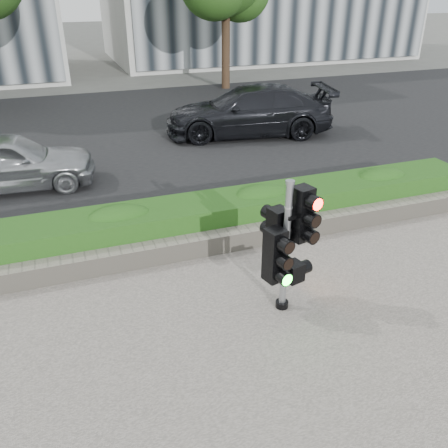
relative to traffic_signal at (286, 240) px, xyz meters
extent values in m
plane|color=#51514C|center=(-0.72, -0.07, -1.12)|extent=(120.00, 120.00, 0.00)
cube|color=black|center=(-0.72, 9.93, -1.11)|extent=(60.00, 13.00, 0.02)
cube|color=gray|center=(-0.72, 3.08, -1.06)|extent=(60.00, 0.25, 0.12)
cube|color=gray|center=(-0.72, 1.83, -0.92)|extent=(12.00, 0.32, 0.34)
cube|color=#3F7C26|center=(-0.72, 2.48, -0.75)|extent=(12.00, 1.00, 0.68)
cylinder|color=black|center=(4.78, 15.43, 0.67)|extent=(0.36, 0.36, 3.58)
cylinder|color=black|center=(-0.02, -0.03, -1.05)|extent=(0.19, 0.19, 0.09)
cylinder|color=gray|center=(-0.02, -0.03, -0.13)|extent=(0.10, 0.10, 1.93)
cylinder|color=gray|center=(-0.02, -0.03, 0.86)|extent=(0.12, 0.12, 0.05)
cube|color=#FF1107|center=(0.20, -0.01, 0.37)|extent=(0.30, 0.30, 0.77)
cube|color=#14E51E|center=(-0.22, -0.11, -0.13)|extent=(0.30, 0.30, 0.77)
cube|color=black|center=(-0.04, 0.18, 0.13)|extent=(0.30, 0.30, 0.53)
cube|color=orange|center=(0.17, 0.04, -0.57)|extent=(0.30, 0.30, 0.28)
imported|color=#9FA1A6|center=(-3.87, 6.13, -0.46)|extent=(3.88, 1.78, 1.29)
imported|color=black|center=(2.91, 8.32, -0.37)|extent=(5.38, 3.05, 1.47)
camera|label=1|loc=(-2.73, -5.02, 3.13)|focal=38.00mm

